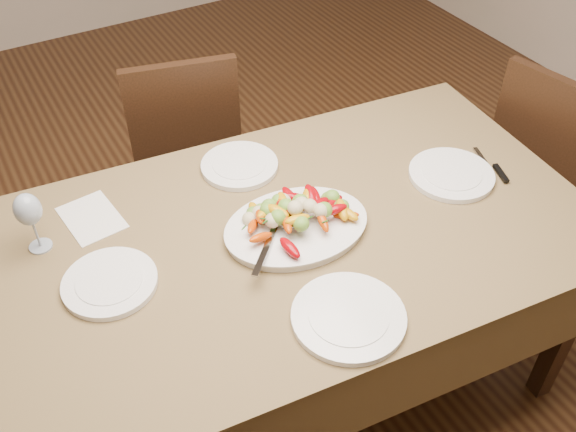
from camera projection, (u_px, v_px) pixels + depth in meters
The scene contains 14 objects.
floor at pixel (288, 333), 2.55m from camera, with size 6.00×6.00×0.00m, color #3D2412.
dining_table at pixel (288, 314), 2.14m from camera, with size 1.84×1.04×0.76m, color brown.
chair_far at pixel (183, 144), 2.70m from camera, with size 0.42×0.42×0.95m, color black, non-canonical shape.
chair_right at pixel (557, 168), 2.57m from camera, with size 0.42×0.42×0.95m, color black, non-canonical shape.
serving_platter at pixel (296, 228), 1.88m from camera, with size 0.42×0.31×0.02m, color white.
roasted_vegetables at pixel (296, 214), 1.84m from camera, with size 0.35×0.23×0.09m, color #870208, non-canonical shape.
serving_spoon at pixel (281, 234), 1.81m from camera, with size 0.28×0.06×0.03m, color #9EA0A8, non-canonical shape.
plate_left at pixel (110, 283), 1.73m from camera, with size 0.26×0.26×0.02m, color white.
plate_right at pixel (451, 175), 2.07m from camera, with size 0.27×0.27×0.02m, color white.
plate_far at pixel (240, 166), 2.11m from camera, with size 0.25×0.25×0.02m, color white.
plate_near at pixel (348, 317), 1.64m from camera, with size 0.30×0.30×0.02m, color white.
wine_glass at pixel (32, 221), 1.77m from camera, with size 0.08×0.08×0.20m, color #8C99A5, non-canonical shape.
menu_card at pixel (92, 218), 1.93m from camera, with size 0.15×0.21×0.00m, color silver.
table_knife at pixel (492, 167), 2.11m from camera, with size 0.02×0.20×0.01m, color #9EA0A8, non-canonical shape.
Camera 1 is at (-0.79, -1.37, 2.06)m, focal length 40.00 mm.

